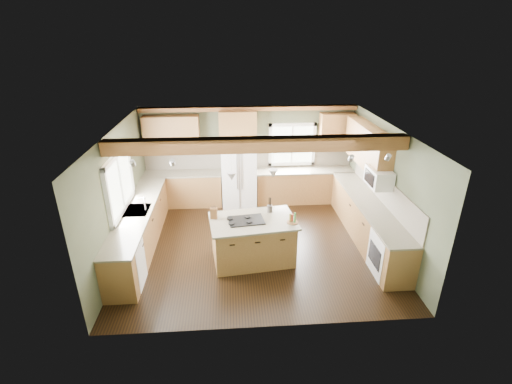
{
  "coord_description": "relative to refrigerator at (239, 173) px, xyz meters",
  "views": [
    {
      "loc": [
        -0.51,
        -7.06,
        4.4
      ],
      "look_at": [
        0.02,
        0.3,
        1.14
      ],
      "focal_mm": 26.0,
      "sensor_mm": 36.0,
      "label": 1
    }
  ],
  "objects": [
    {
      "name": "floor",
      "position": [
        0.3,
        -2.12,
        -0.9
      ],
      "size": [
        5.6,
        5.6,
        0.0
      ],
      "primitive_type": "plane",
      "color": "black",
      "rests_on": "ground"
    },
    {
      "name": "microwave",
      "position": [
        2.88,
        -2.17,
        0.65
      ],
      "size": [
        0.4,
        0.7,
        0.38
      ],
      "primitive_type": "cube",
      "color": "white",
      "rests_on": "wall_right"
    },
    {
      "name": "upper_cab_back_corner",
      "position": [
        2.6,
        0.21,
        1.05
      ],
      "size": [
        0.9,
        0.35,
        0.9
      ],
      "primitive_type": "cube",
      "color": "brown",
      "rests_on": "wall_back"
    },
    {
      "name": "ceiling_beam",
      "position": [
        0.3,
        -2.7,
        1.57
      ],
      "size": [
        5.55,
        0.26,
        0.26
      ],
      "primitive_type": "cube",
      "color": "brown",
      "rests_on": "ceiling"
    },
    {
      "name": "bottle_tray",
      "position": [
        0.97,
        -2.85,
        0.12
      ],
      "size": [
        0.23,
        0.23,
        0.21
      ],
      "primitive_type": null,
      "rotation": [
        0.0,
        0.0,
        0.02
      ],
      "color": "#58341A",
      "rests_on": "island_top"
    },
    {
      "name": "base_cab_back_left",
      "position": [
        -1.49,
        0.08,
        -0.46
      ],
      "size": [
        2.02,
        0.6,
        0.88
      ],
      "primitive_type": "cube",
      "color": "brown",
      "rests_on": "floor"
    },
    {
      "name": "faucet",
      "position": [
        -2.02,
        -2.07,
        0.15
      ],
      "size": [
        0.02,
        0.02,
        0.28
      ],
      "primitive_type": "cylinder",
      "color": "#B2B2B7",
      "rests_on": "sink"
    },
    {
      "name": "upper_cab_over_fridge",
      "position": [
        -0.0,
        0.21,
        1.25
      ],
      "size": [
        0.96,
        0.35,
        0.7
      ],
      "primitive_type": "cube",
      "color": "brown",
      "rests_on": "wall_back"
    },
    {
      "name": "upper_cab_back_left",
      "position": [
        -1.69,
        0.21,
        1.05
      ],
      "size": [
        1.4,
        0.35,
        0.9
      ],
      "primitive_type": "cube",
      "color": "brown",
      "rests_on": "wall_back"
    },
    {
      "name": "counter_right",
      "position": [
        2.8,
        -2.07,
        0.0
      ],
      "size": [
        0.64,
        3.74,
        0.04
      ],
      "primitive_type": "cube",
      "color": "#4A4436",
      "rests_on": "base_cab_right"
    },
    {
      "name": "soffit_trim",
      "position": [
        0.3,
        0.28,
        1.64
      ],
      "size": [
        5.55,
        0.2,
        0.1
      ],
      "primitive_type": "cube",
      "color": "brown",
      "rests_on": "ceiling"
    },
    {
      "name": "base_cab_left",
      "position": [
        -2.2,
        -2.07,
        -0.46
      ],
      "size": [
        0.6,
        3.7,
        0.88
      ],
      "primitive_type": "cube",
      "color": "brown",
      "rests_on": "floor"
    },
    {
      "name": "dishwasher",
      "position": [
        -2.19,
        -3.37,
        -0.47
      ],
      "size": [
        0.6,
        0.6,
        0.84
      ],
      "primitive_type": "cube",
      "color": "white",
      "rests_on": "floor"
    },
    {
      "name": "sink",
      "position": [
        -2.2,
        -2.07,
        0.01
      ],
      "size": [
        0.5,
        0.65,
        0.03
      ],
      "primitive_type": "cube",
      "color": "#262628",
      "rests_on": "counter_left"
    },
    {
      "name": "counter_left",
      "position": [
        -2.2,
        -2.07,
        0.0
      ],
      "size": [
        0.64,
        3.74,
        0.04
      ],
      "primitive_type": "cube",
      "color": "#4A4436",
      "rests_on": "base_cab_left"
    },
    {
      "name": "pendant_left",
      "position": [
        -0.2,
        -2.75,
        0.98
      ],
      "size": [
        0.18,
        0.18,
        0.16
      ],
      "primitive_type": "cone",
      "rotation": [
        3.14,
        0.0,
        0.0
      ],
      "color": "#B2B2B7",
      "rests_on": "ceiling"
    },
    {
      "name": "window_left",
      "position": [
        -2.48,
        -2.07,
        0.65
      ],
      "size": [
        0.04,
        1.6,
        1.05
      ],
      "primitive_type": "cube",
      "color": "white",
      "rests_on": "wall_left"
    },
    {
      "name": "wall_back",
      "position": [
        0.3,
        0.38,
        0.4
      ],
      "size": [
        5.6,
        0.0,
        5.6
      ],
      "primitive_type": "plane",
      "rotation": [
        1.57,
        0.0,
        0.0
      ],
      "color": "#404632",
      "rests_on": "ground"
    },
    {
      "name": "cooktop",
      "position": [
        0.06,
        -2.71,
        0.03
      ],
      "size": [
        0.74,
        0.54,
        0.02
      ],
      "primitive_type": "cube",
      "rotation": [
        0.0,
        0.0,
        0.12
      ],
      "color": "black",
      "rests_on": "island_top"
    },
    {
      "name": "utensil_crock",
      "position": [
        0.57,
        -2.36,
        0.09
      ],
      "size": [
        0.12,
        0.12,
        0.15
      ],
      "primitive_type": "cylinder",
      "rotation": [
        0.0,
        0.0,
        -0.08
      ],
      "color": "#413934",
      "rests_on": "island_top"
    },
    {
      "name": "backsplash_back",
      "position": [
        0.3,
        0.36,
        0.31
      ],
      "size": [
        5.58,
        0.03,
        0.58
      ],
      "primitive_type": "cube",
      "color": "brown",
      "rests_on": "wall_back"
    },
    {
      "name": "backsplash_right",
      "position": [
        3.08,
        -2.07,
        0.31
      ],
      "size": [
        0.03,
        3.7,
        0.58
      ],
      "primitive_type": "cube",
      "color": "brown",
      "rests_on": "wall_right"
    },
    {
      "name": "wall_left",
      "position": [
        -2.5,
        -2.12,
        0.4
      ],
      "size": [
        0.0,
        5.0,
        5.0
      ],
      "primitive_type": "plane",
      "rotation": [
        1.57,
        0.0,
        1.57
      ],
      "color": "#404632",
      "rests_on": "ground"
    },
    {
      "name": "ceiling",
      "position": [
        0.3,
        -2.12,
        1.7
      ],
      "size": [
        5.6,
        5.6,
        0.0
      ],
      "primitive_type": "plane",
      "rotation": [
        3.14,
        0.0,
        0.0
      ],
      "color": "silver",
      "rests_on": "wall_back"
    },
    {
      "name": "knife_block",
      "position": [
        -0.57,
        -2.56,
        0.13
      ],
      "size": [
        0.15,
        0.12,
        0.22
      ],
      "primitive_type": "cube",
      "rotation": [
        0.0,
        0.0,
        -0.13
      ],
      "color": "brown",
      "rests_on": "island_top"
    },
    {
      "name": "counter_back_right",
      "position": [
        1.79,
        0.08,
        0.0
      ],
      "size": [
        2.66,
        0.64,
        0.04
      ],
      "primitive_type": "cube",
      "color": "#4A4436",
      "rests_on": "base_cab_back_right"
    },
    {
      "name": "base_cab_back_right",
      "position": [
        1.79,
        0.08,
        -0.46
      ],
      "size": [
        2.62,
        0.6,
        0.88
      ],
      "primitive_type": "cube",
      "color": "brown",
      "rests_on": "floor"
    },
    {
      "name": "island",
      "position": [
        0.2,
        -2.7,
        -0.46
      ],
      "size": [
        1.7,
        1.16,
        0.88
      ],
      "primitive_type": "cube",
      "rotation": [
        0.0,
        0.0,
        0.12
      ],
      "color": "brown",
      "rests_on": "floor"
    },
    {
      "name": "upper_cab_right",
      "position": [
        2.92,
        -1.22,
        1.05
      ],
      "size": [
        0.35,
        2.2,
        0.9
      ],
      "primitive_type": "cube",
      "color": "brown",
      "rests_on": "wall_right"
    },
    {
      "name": "pendant_right",
      "position": [
        0.59,
        -2.65,
        0.98
      ],
      "size": [
        0.18,
        0.18,
        0.16
      ],
      "primitive_type": "cone",
      "rotation": [
        3.14,
        0.0,
        0.0
      ],
      "color": "#B2B2B7",
      "rests_on": "ceiling"
    },
    {
      "name": "counter_back_left",
      "position": [
        -1.49,
        0.08,
        0.0
      ],
      "size": [
        2.06,
        0.64,
        0.04
      ],
      "primitive_type": "cube",
      "color": "#4A4436",
      "rests_on": "base_cab_back_left"
    },
    {
      "name": "base_cab_right",
      "position": [
        2.8,
        -2.07,
        -0.46
      ],
      "size": [
        0.6,
        3.7,
        0.88
      ],
      "primitive_type": "cube",
      "color": "brown",
      "rests_on": "floor"
    },
    {
      "name": "island_top",
      "position": [
        0.2,
        -2.7,
        0.0
      ],
      "size": [
        1.81,
        1.28,
        0.04
      ],
      "primitive_type": "cube",
      "rotation": [
        0.0,
        0.0,
        0.12
      ],
      "color": "#4A4436",
      "rests_on": "island"
    },
    {
      "name": "oven",
      "position": [
        2.79,
        -3.37,
        -0.47
      ],
      "size": [
        0.6,
        0.72,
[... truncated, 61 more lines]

